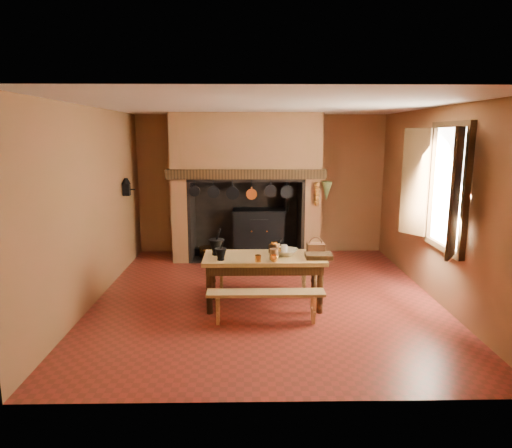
{
  "coord_description": "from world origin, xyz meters",
  "views": [
    {
      "loc": [
        -0.27,
        -6.53,
        2.41
      ],
      "look_at": [
        -0.15,
        0.3,
        1.06
      ],
      "focal_mm": 32.0,
      "sensor_mm": 36.0,
      "label": 1
    }
  ],
  "objects_px": {
    "coffee_grinder": "(274,247)",
    "wicker_basket": "(316,248)",
    "bench_front": "(266,299)",
    "work_table": "(264,264)",
    "iron_range": "(259,232)",
    "mixing_bowl": "(285,252)"
  },
  "relations": [
    {
      "from": "work_table",
      "to": "wicker_basket",
      "type": "height_order",
      "value": "wicker_basket"
    },
    {
      "from": "wicker_basket",
      "to": "mixing_bowl",
      "type": "bearing_deg",
      "value": -165.66
    },
    {
      "from": "coffee_grinder",
      "to": "mixing_bowl",
      "type": "relative_size",
      "value": 0.56
    },
    {
      "from": "coffee_grinder",
      "to": "mixing_bowl",
      "type": "distance_m",
      "value": 0.21
    },
    {
      "from": "work_table",
      "to": "coffee_grinder",
      "type": "distance_m",
      "value": 0.32
    },
    {
      "from": "coffee_grinder",
      "to": "bench_front",
      "type": "bearing_deg",
      "value": -76.74
    },
    {
      "from": "iron_range",
      "to": "work_table",
      "type": "bearing_deg",
      "value": -90.01
    },
    {
      "from": "bench_front",
      "to": "wicker_basket",
      "type": "bearing_deg",
      "value": 46.08
    },
    {
      "from": "bench_front",
      "to": "coffee_grinder",
      "type": "xyz_separation_m",
      "value": [
        0.15,
        0.81,
        0.49
      ]
    },
    {
      "from": "iron_range",
      "to": "bench_front",
      "type": "distance_m",
      "value": 3.41
    },
    {
      "from": "bench_front",
      "to": "wicker_basket",
      "type": "xyz_separation_m",
      "value": [
        0.75,
        0.78,
        0.49
      ]
    },
    {
      "from": "iron_range",
      "to": "mixing_bowl",
      "type": "bearing_deg",
      "value": -83.87
    },
    {
      "from": "iron_range",
      "to": "work_table",
      "type": "relative_size",
      "value": 0.94
    },
    {
      "from": "work_table",
      "to": "wicker_basket",
      "type": "relative_size",
      "value": 6.86
    },
    {
      "from": "work_table",
      "to": "coffee_grinder",
      "type": "relative_size",
      "value": 8.79
    },
    {
      "from": "bench_front",
      "to": "iron_range",
      "type": "bearing_deg",
      "value": 90.0
    },
    {
      "from": "mixing_bowl",
      "to": "wicker_basket",
      "type": "height_order",
      "value": "wicker_basket"
    },
    {
      "from": "bench_front",
      "to": "mixing_bowl",
      "type": "height_order",
      "value": "mixing_bowl"
    },
    {
      "from": "iron_range",
      "to": "bench_front",
      "type": "relative_size",
      "value": 1.05
    },
    {
      "from": "coffee_grinder",
      "to": "wicker_basket",
      "type": "xyz_separation_m",
      "value": [
        0.59,
        -0.04,
        0.0
      ]
    },
    {
      "from": "mixing_bowl",
      "to": "wicker_basket",
      "type": "xyz_separation_m",
      "value": [
        0.45,
        0.11,
        0.03
      ]
    },
    {
      "from": "bench_front",
      "to": "coffee_grinder",
      "type": "relative_size",
      "value": 7.89
    }
  ]
}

